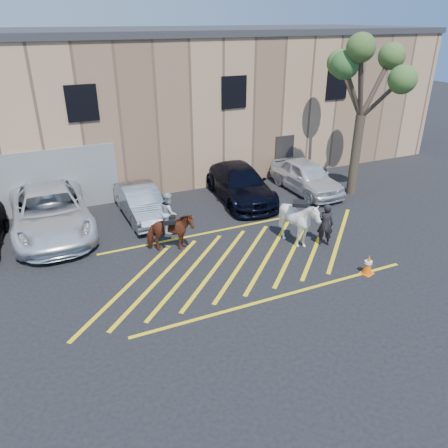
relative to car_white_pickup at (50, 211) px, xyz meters
name	(u,v)px	position (x,y,z in m)	size (l,w,h in m)	color
ground	(240,256)	(6.00, -4.89, -0.88)	(90.00, 90.00, 0.00)	black
car_white_pickup	(50,211)	(0.00, 0.00, 0.00)	(2.92, 6.33, 1.76)	silver
car_silver_sedan	(141,203)	(3.61, -0.14, -0.19)	(1.45, 4.16, 1.37)	gray
car_blue_suv	(240,183)	(8.39, 0.05, -0.10)	(2.18, 5.36, 1.56)	black
car_white_suv	(306,176)	(11.80, -0.38, -0.11)	(1.82, 4.52, 1.54)	white
handler	(325,225)	(9.28, -5.38, -0.05)	(0.60, 0.40, 1.66)	black
warehouse	(146,100)	(5.99, 7.10, 2.77)	(32.42, 10.20, 7.30)	tan
hatching_zone	(244,259)	(6.00, -5.19, -0.87)	(12.60, 5.12, 0.01)	yellow
mounted_bay	(170,228)	(3.83, -3.44, 0.04)	(1.87, 1.22, 2.28)	maroon
saddled_white	(299,222)	(8.35, -4.99, 0.08)	(2.24, 2.29, 1.90)	silver
traffic_cone	(368,264)	(9.36, -7.74, -0.51)	(0.47, 0.47, 0.73)	orange
tree	(366,71)	(13.67, -1.53, 4.81)	(3.99, 4.37, 7.31)	#4C402E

